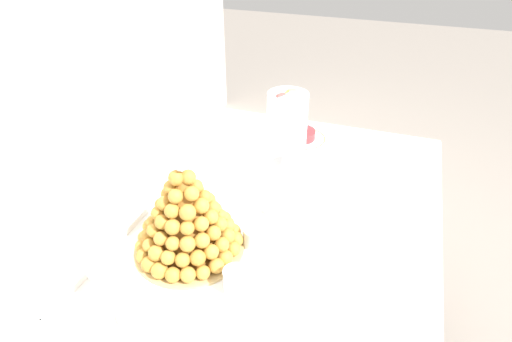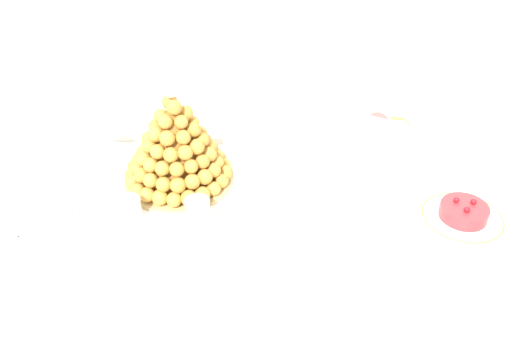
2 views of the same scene
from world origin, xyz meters
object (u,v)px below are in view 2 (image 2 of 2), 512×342
Objects in this scene: serving_tray at (174,188)px; creme_brulee_ramekin at (95,171)px; croquembouche at (176,146)px; dessert_cup_mid_left at (129,211)px; macaron_goblet at (386,157)px; dessert_cup_left at (64,204)px; dessert_cup_centre at (198,211)px; dessert_cup_mid_right at (266,212)px; wine_glass at (99,127)px; fruit_tart_plate at (463,214)px.

serving_tray is 7.27× the size of creme_brulee_ramekin.
croquembouche is 4.73× the size of dessert_cup_mid_left.
dessert_cup_left is at bearing -177.37° from macaron_goblet.
dessert_cup_centre is (0.31, -0.01, -0.00)m from dessert_cup_left.
dessert_cup_left is at bearing 173.40° from dessert_cup_mid_left.
dessert_cup_mid_right is 0.68× the size of creme_brulee_ramekin.
dessert_cup_mid_left is 1.02× the size of dessert_cup_centre.
creme_brulee_ramekin is 0.31× the size of macaron_goblet.
serving_tray is 0.11m from croquembouche.
serving_tray is 0.21m from creme_brulee_ramekin.
wine_glass is at bearing 150.60° from serving_tray.
dessert_cup_mid_left reaches higher than dessert_cup_centre.
dessert_cup_centre is 0.61m from fruit_tart_plate.
creme_brulee_ramekin is 0.73m from macaron_goblet.
creme_brulee_ramekin is (-0.29, 0.16, -0.01)m from dessert_cup_centre.
dessert_cup_mid_right reaches higher than fruit_tart_plate.
fruit_tart_plate is at bearing -7.55° from creme_brulee_ramekin.
dessert_cup_left is 1.04× the size of dessert_cup_centre.
croquembouche is at bearing -3.61° from creme_brulee_ramekin.
croquembouche reaches higher than creme_brulee_ramekin.
dessert_cup_centre is (0.08, -0.12, 0.03)m from serving_tray.
dessert_cup_mid_right is (0.22, -0.15, -0.08)m from croquembouche.
wine_glass is (-0.21, 0.08, -0.00)m from croquembouche.
wine_glass is at bearing 117.78° from dessert_cup_mid_left.
croquembouche reaches higher than dessert_cup_left.
fruit_tart_plate is at bearing 3.97° from dessert_cup_centre.
serving_tray is at bearing -12.07° from creme_brulee_ramekin.
croquembouche is 0.20m from dessert_cup_mid_left.
dessert_cup_mid_right is 0.47m from creme_brulee_ramekin.
dessert_cup_mid_left is (-0.09, -0.16, -0.08)m from croquembouche.
dessert_cup_left reaches higher than fruit_tart_plate.
serving_tray is at bearing 59.11° from dessert_cup_mid_left.
croquembouche reaches higher than wine_glass.
creme_brulee_ramekin is (0.02, 0.15, -0.01)m from dessert_cup_left.
macaron_goblet is (0.72, 0.03, 0.13)m from dessert_cup_left.
dessert_cup_mid_left is at bearing -174.82° from macaron_goblet.
croquembouche is at bearing 167.47° from macaron_goblet.
fruit_tart_plate is (0.20, 0.00, -0.15)m from macaron_goblet.
fruit_tart_plate is at bearing 4.01° from dessert_cup_mid_left.
croquembouche is (0.01, 0.03, 0.11)m from serving_tray.
wine_glass reaches higher than fruit_tart_plate.
dessert_cup_left is 0.16m from creme_brulee_ramekin.
dessert_cup_mid_right is (0.31, 0.01, -0.00)m from dessert_cup_mid_left.
creme_brulee_ramekin is at bearing 150.73° from dessert_cup_centre.
croquembouche reaches higher than dessert_cup_mid_right.
dessert_cup_mid_left reaches higher than dessert_cup_mid_right.
serving_tray is at bearing 173.86° from fruit_tart_plate.
macaron_goblet reaches higher than dessert_cup_mid_left.
serving_tray is 2.24× the size of macaron_goblet.
croquembouche is at bearing -21.44° from wine_glass.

